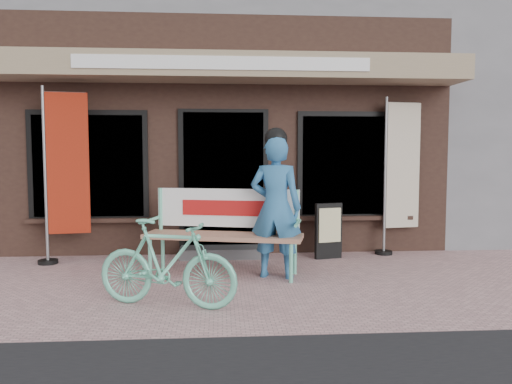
{
  "coord_description": "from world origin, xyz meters",
  "views": [
    {
      "loc": [
        -0.05,
        -5.57,
        1.54
      ],
      "look_at": [
        0.4,
        0.7,
        1.05
      ],
      "focal_mm": 35.0,
      "sensor_mm": 36.0,
      "label": 1
    }
  ],
  "objects": [
    {
      "name": "nobori_cream",
      "position": [
        2.67,
        1.82,
        1.23
      ],
      "size": [
        0.71,
        0.3,
        2.38
      ],
      "rotation": [
        0.0,
        0.0,
        0.15
      ],
      "color": "gray",
      "rests_on": "ground"
    },
    {
      "name": "storefront",
      "position": [
        0.0,
        4.96,
        2.99
      ],
      "size": [
        7.0,
        6.77,
        6.0
      ],
      "color": "black",
      "rests_on": "ground"
    },
    {
      "name": "bicycle",
      "position": [
        -0.59,
        -0.61,
        0.44
      ],
      "size": [
        1.53,
        0.85,
        0.88
      ],
      "primitive_type": "imported",
      "rotation": [
        0.0,
        0.0,
        1.26
      ],
      "color": "#6BD2AE",
      "rests_on": "ground"
    },
    {
      "name": "ground",
      "position": [
        0.0,
        0.0,
        0.0
      ],
      "size": [
        70.0,
        70.0,
        0.0
      ],
      "primitive_type": "plane",
      "color": "#C79898",
      "rests_on": "ground"
    },
    {
      "name": "nobori_red",
      "position": [
        -2.21,
        1.52,
        1.27
      ],
      "size": [
        0.73,
        0.31,
        2.46
      ],
      "rotation": [
        0.0,
        0.0,
        0.16
      ],
      "color": "gray",
      "rests_on": "ground"
    },
    {
      "name": "person",
      "position": [
        0.63,
        0.51,
        0.91
      ],
      "size": [
        0.73,
        0.59,
        1.85
      ],
      "rotation": [
        0.0,
        0.0,
        -0.31
      ],
      "color": "teal",
      "rests_on": "ground"
    },
    {
      "name": "menu_stand",
      "position": [
        1.52,
        1.54,
        0.42
      ],
      "size": [
        0.41,
        0.18,
        0.82
      ],
      "rotation": [
        0.0,
        0.0,
        0.25
      ],
      "color": "black",
      "rests_on": "ground"
    },
    {
      "name": "bench",
      "position": [
        0.01,
        0.76,
        0.63
      ],
      "size": [
        2.05,
        0.98,
        1.08
      ],
      "rotation": [
        0.0,
        0.0,
        -0.25
      ],
      "color": "#6BD2AE",
      "rests_on": "ground"
    }
  ]
}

